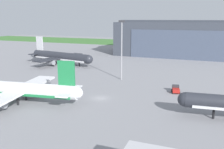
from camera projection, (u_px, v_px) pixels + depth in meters
The scene contains 7 objects.
ground_plane at pixel (100, 98), 72.72m from camera, with size 440.00×440.00×0.00m, color gray.
grass_field_strip at pixel (173, 44), 222.73m from camera, with size 440.00×56.00×0.08m, color #3E7333.
maintenance_hangar at pixel (197, 39), 153.04m from camera, with size 97.59×39.70×21.92m.
airliner_far_right at pixel (61, 57), 125.15m from camera, with size 38.80×31.20×13.64m.
airliner_near_left at pixel (17, 89), 68.45m from camera, with size 38.93×33.65×12.45m.
stair_truck at pixel (176, 89), 77.88m from camera, with size 3.16×3.97×2.26m.
apron_light_mast at pixel (122, 46), 91.89m from camera, with size 2.40×0.50×22.46m.
Camera 1 is at (28.26, -63.32, 23.27)m, focal length 39.28 mm.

